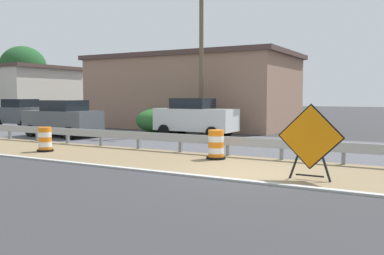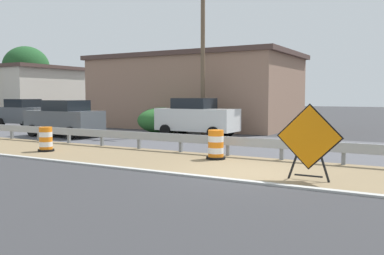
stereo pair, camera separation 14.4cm
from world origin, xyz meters
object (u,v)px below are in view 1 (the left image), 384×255
car_trailing_near_lane (22,113)px  car_distant_b (63,118)px  traffic_barrel_nearest (216,146)px  car_mid_far_lane (195,117)px  utility_pole_near (201,52)px  warning_sign_diamond (310,139)px  traffic_barrel_close (45,141)px

car_trailing_near_lane → car_distant_b: 8.30m
traffic_barrel_nearest → car_mid_far_lane: 8.20m
car_distant_b → utility_pole_near: size_ratio=0.49×
warning_sign_diamond → car_mid_far_lane: bearing=-136.9°
car_mid_far_lane → car_distant_b: size_ratio=1.03×
traffic_barrel_nearest → utility_pole_near: 10.08m
car_distant_b → warning_sign_diamond: bearing=160.7°
warning_sign_diamond → traffic_barrel_nearest: warning_sign_diamond is taller
warning_sign_diamond → traffic_barrel_close: warning_sign_diamond is taller
car_mid_far_lane → utility_pole_near: bearing=101.9°
warning_sign_diamond → car_distant_b: (5.26, 14.37, -0.08)m
warning_sign_diamond → car_trailing_near_lane: (8.68, 21.93, -0.08)m
warning_sign_diamond → car_mid_far_lane: size_ratio=0.45×
warning_sign_diamond → car_trailing_near_lane: warning_sign_diamond is taller
traffic_barrel_nearest → car_distant_b: 11.13m
car_distant_b → utility_pole_near: 8.34m
traffic_barrel_close → utility_pole_near: size_ratio=0.11×
traffic_barrel_close → warning_sign_diamond: bearing=-93.2°
car_distant_b → utility_pole_near: utility_pole_near is taller
traffic_barrel_nearest → car_trailing_near_lane: bearing=70.1°
traffic_barrel_nearest → car_distant_b: (3.17, 10.66, 0.53)m
utility_pole_near → car_distant_b: bearing=128.5°
warning_sign_diamond → car_mid_far_lane: car_mid_far_lane is taller
car_mid_far_lane → car_distant_b: car_mid_far_lane is taller
warning_sign_diamond → car_distant_b: 15.30m
car_distant_b → traffic_barrel_nearest: bearing=164.2°
traffic_barrel_close → utility_pole_near: (9.36, -1.93, 4.16)m
traffic_barrel_close → car_mid_far_lane: (8.29, -2.13, 0.60)m
car_trailing_near_lane → car_distant_b: car_trailing_near_lane is taller
traffic_barrel_close → utility_pole_near: utility_pole_near is taller
traffic_barrel_close → utility_pole_near: 10.42m
utility_pole_near → warning_sign_diamond: bearing=-139.5°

